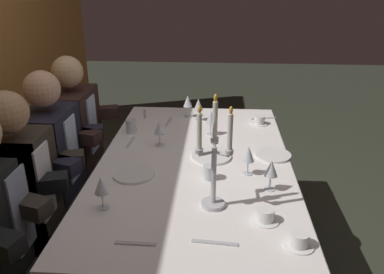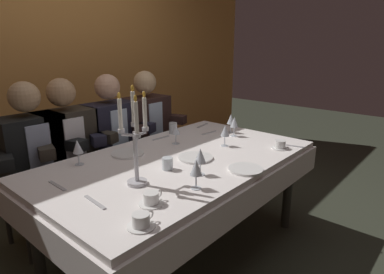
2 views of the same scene
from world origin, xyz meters
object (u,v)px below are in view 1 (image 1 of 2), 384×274
at_px(dining_table, 195,179).
at_px(coffee_cup_1, 259,120).
at_px(seated_diner_3, 73,127).
at_px(dinner_plate_1, 211,156).
at_px(wine_glass_2, 101,186).
at_px(dinner_plate_2, 134,174).
at_px(coffee_cup_0, 299,240).
at_px(wine_glass_0, 198,105).
at_px(water_tumbler_1, 209,172).
at_px(dinner_plate_0, 273,155).
at_px(candelabra, 214,160).
at_px(wine_glass_1, 188,102).
at_px(water_tumbler_0, 131,126).
at_px(wine_glass_6, 271,169).
at_px(seated_diner_1, 19,186).
at_px(wine_glass_3, 211,118).
at_px(wine_glass_5, 248,155).
at_px(seated_diner_2, 50,152).
at_px(wine_glass_4, 159,128).
at_px(coffee_cup_2, 265,216).

height_order(dining_table, coffee_cup_1, coffee_cup_1).
bearing_deg(dining_table, seated_diner_3, 61.41).
bearing_deg(dinner_plate_1, wine_glass_2, 139.40).
distance_m(dining_table, dinner_plate_2, 0.39).
bearing_deg(wine_glass_2, coffee_cup_0, -104.26).
height_order(dinner_plate_1, wine_glass_0, wine_glass_0).
bearing_deg(coffee_cup_1, water_tumbler_1, 158.11).
bearing_deg(dining_table, dinner_plate_0, -77.68).
bearing_deg(candelabra, wine_glass_1, 9.93).
distance_m(dinner_plate_2, water_tumbler_0, 0.61).
bearing_deg(water_tumbler_1, wine_glass_6, -106.65).
distance_m(wine_glass_0, seated_diner_1, 1.34).
bearing_deg(wine_glass_0, seated_diner_3, 102.74).
bearing_deg(seated_diner_1, dinner_plate_2, -75.53).
bearing_deg(dining_table, wine_glass_0, 1.21).
relative_size(wine_glass_3, wine_glass_5, 1.00).
height_order(wine_glass_1, seated_diner_1, seated_diner_1).
xyz_separation_m(wine_glass_0, wine_glass_5, (-0.81, -0.31, 0.00)).
distance_m(dinner_plate_1, seated_diner_2, 0.98).
height_order(candelabra, wine_glass_3, candelabra).
xyz_separation_m(wine_glass_1, seated_diner_2, (-0.68, 0.79, -0.12)).
bearing_deg(water_tumbler_1, seated_diner_2, 74.33).
bearing_deg(dinner_plate_0, wine_glass_4, 81.06).
distance_m(candelabra, wine_glass_3, 0.88).
distance_m(dining_table, seated_diner_3, 1.02).
xyz_separation_m(dining_table, wine_glass_2, (-0.51, 0.39, 0.24)).
bearing_deg(wine_glass_5, seated_diner_3, 62.37).
bearing_deg(coffee_cup_1, seated_diner_3, 96.43).
bearing_deg(seated_diner_1, coffee_cup_1, -53.66).
height_order(wine_glass_2, wine_glass_5, same).
distance_m(candelabra, wine_glass_4, 0.77).
bearing_deg(wine_glass_5, dinner_plate_0, -35.25).
bearing_deg(candelabra, wine_glass_0, 6.46).
distance_m(wine_glass_0, seated_diner_2, 1.07).
distance_m(wine_glass_4, water_tumbler_0, 0.31).
bearing_deg(seated_diner_3, seated_diner_1, 180.00).
relative_size(wine_glass_4, water_tumbler_0, 1.75).
xyz_separation_m(wine_glass_0, wine_glass_1, (0.07, 0.08, 0.00)).
relative_size(wine_glass_2, water_tumbler_1, 2.14).
xyz_separation_m(dinner_plate_1, wine_glass_2, (-0.57, 0.49, 0.11)).
bearing_deg(seated_diner_2, coffee_cup_2, -117.42).
distance_m(wine_glass_2, coffee_cup_1, 1.41).
bearing_deg(wine_glass_0, coffee_cup_0, -161.28).
bearing_deg(dinner_plate_0, candelabra, 148.46).
xyz_separation_m(dinner_plate_0, coffee_cup_1, (0.53, 0.04, 0.02)).
height_order(wine_glass_0, wine_glass_2, same).
distance_m(wine_glass_5, coffee_cup_0, 0.63).
relative_size(coffee_cup_1, seated_diner_2, 0.11).
distance_m(wine_glass_5, coffee_cup_2, 0.44).
distance_m(dining_table, water_tumbler_1, 0.27).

